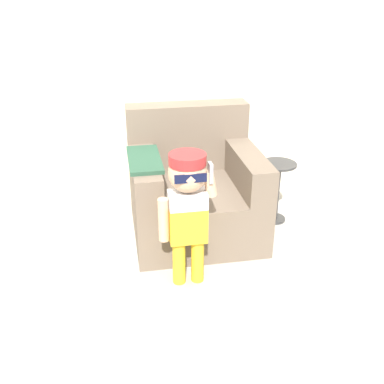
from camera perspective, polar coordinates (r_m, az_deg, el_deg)
ground_plane at (r=3.79m, az=-1.11°, el=-5.50°), size 10.00×10.00×0.00m
wall_back at (r=3.99m, az=-2.95°, el=16.10°), size 10.00×0.05×2.60m
armchair at (r=3.71m, az=0.24°, el=0.25°), size 1.04×0.99×1.01m
person_child at (r=2.93m, az=-0.60°, el=-1.04°), size 0.40×0.30×0.97m
side_table at (r=3.94m, az=10.72°, el=0.69°), size 0.30×0.30×0.54m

